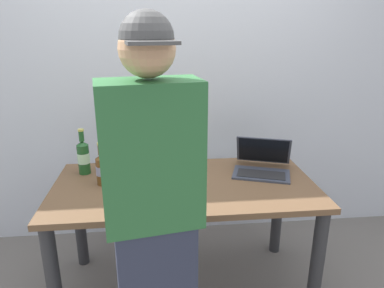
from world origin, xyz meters
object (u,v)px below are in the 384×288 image
at_px(laptop, 262,164).
at_px(beer_bottle_amber, 83,156).
at_px(beer_bottle_green, 102,169).
at_px(person_figure, 154,223).
at_px(beer_bottle_brown, 115,157).

height_order(laptop, beer_bottle_amber, beer_bottle_amber).
distance_m(beer_bottle_green, person_figure, 0.76).
bearing_deg(beer_bottle_green, beer_bottle_amber, 127.78).
height_order(beer_bottle_green, person_figure, person_figure).
height_order(laptop, beer_bottle_brown, beer_bottle_brown).
bearing_deg(beer_bottle_amber, beer_bottle_brown, -7.68).
bearing_deg(beer_bottle_green, person_figure, -66.05).
distance_m(beer_bottle_brown, person_figure, 0.88).
relative_size(beer_bottle_green, beer_bottle_amber, 0.88).
xyz_separation_m(laptop, beer_bottle_amber, (-1.15, 0.09, 0.06)).
bearing_deg(person_figure, beer_bottle_amber, 117.14).
bearing_deg(beer_bottle_brown, person_figure, -73.59).
height_order(beer_bottle_brown, person_figure, person_figure).
xyz_separation_m(beer_bottle_amber, person_figure, (0.45, -0.87, 0.01)).
height_order(beer_bottle_green, beer_bottle_amber, beer_bottle_amber).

